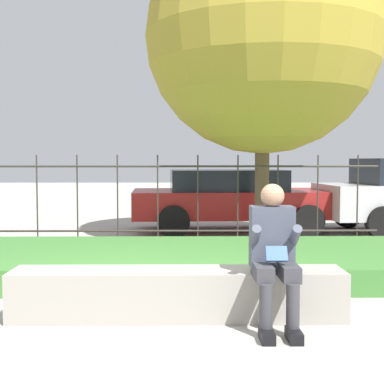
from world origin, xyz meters
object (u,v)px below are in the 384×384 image
at_px(person_seated_reader, 274,250).
at_px(tree_behind_fence, 263,36).
at_px(stone_bench, 178,296).
at_px(car_parked_center, 233,198).

height_order(person_seated_reader, tree_behind_fence, tree_behind_fence).
xyz_separation_m(stone_bench, tree_behind_fence, (1.39, 4.36, 3.37)).
distance_m(car_parked_center, tree_behind_fence, 3.37).
relative_size(stone_bench, car_parked_center, 0.72).
xyz_separation_m(stone_bench, person_seated_reader, (0.84, -0.28, 0.48)).
bearing_deg(tree_behind_fence, car_parked_center, 101.86).
bearing_deg(stone_bench, tree_behind_fence, 72.30).
relative_size(stone_bench, tree_behind_fence, 0.55).
bearing_deg(car_parked_center, tree_behind_fence, -81.25).
height_order(stone_bench, car_parked_center, car_parked_center).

